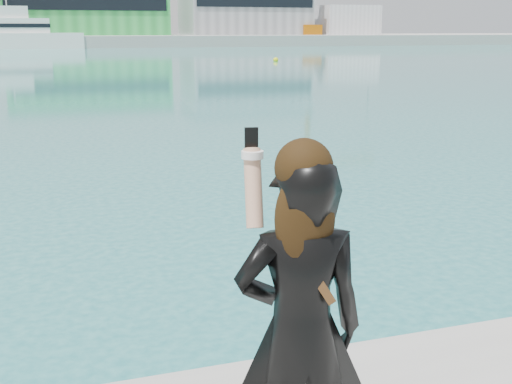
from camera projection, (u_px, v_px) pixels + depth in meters
far_quay at (43, 41)px, 123.21m from camera, size 320.00×40.00×2.00m
warehouse_green at (85, 7)px, 122.22m from camera, size 30.60×16.36×10.50m
warehouse_grey_right at (245, 3)px, 131.65m from camera, size 25.50×15.35×12.50m
ancillary_shed at (345, 20)px, 137.29m from camera, size 12.00×10.00×6.00m
flagpole_right at (165, 10)px, 120.24m from camera, size 1.28×0.16×8.00m
motor_yacht at (19, 33)px, 105.16m from camera, size 19.19×6.00×8.87m
buoy_near at (276, 61)px, 64.34m from camera, size 0.50×0.50×0.50m
woman at (300, 321)px, 3.16m from camera, size 0.72×0.55×1.90m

